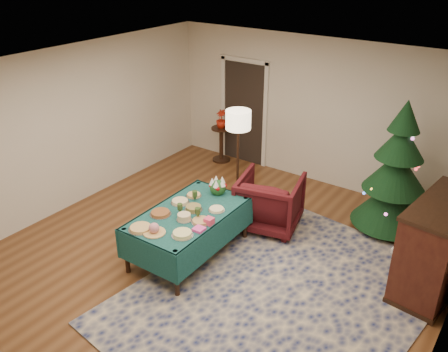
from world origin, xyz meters
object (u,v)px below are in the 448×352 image
Objects in this scene: floor_lamp at (238,126)px; side_table at (221,145)px; gift_box at (209,221)px; buffet_table at (189,221)px; piano at (438,247)px; armchair at (270,199)px; potted_plant at (221,123)px; christmas_tree at (396,174)px.

side_table is (-1.31, 1.35, -1.10)m from floor_lamp.
gift_box is at bearing -68.21° from floor_lamp.
buffet_table is 1.19× the size of piano.
armchair is 0.56× the size of floor_lamp.
piano is (3.33, -0.37, -0.83)m from floor_lamp.
potted_plant is (-2.00, 3.07, 0.08)m from gift_box.
christmas_tree reaches higher than floor_lamp.
piano reaches higher than buffet_table.
potted_plant reaches higher than buffet_table.
gift_box is 2.97m from piano.
christmas_tree reaches higher than side_table.
floor_lamp is (-0.69, 1.72, 0.70)m from gift_box.
floor_lamp is (-0.26, 1.64, 0.89)m from buffet_table.
christmas_tree reaches higher than gift_box.
side_table is (-2.00, 3.07, -0.40)m from gift_box.
floor_lamp is 2.34× the size of side_table.
floor_lamp is at bearing 173.63° from piano.
piano is (4.63, -1.73, 0.26)m from side_table.
piano is (3.06, 1.27, 0.06)m from buffet_table.
gift_box reaches higher than side_table.
armchair is 0.45× the size of christmas_tree.
gift_box is 3.01m from christmas_tree.
buffet_table is 1.89× the size of armchair.
armchair is 2.69m from side_table.
christmas_tree is at bearing 48.50° from buffet_table.
floor_lamp is 2.18m from side_table.
armchair is 1.30m from floor_lamp.
floor_lamp reaches higher than potted_plant.
gift_box is at bearing 71.10° from armchair.
buffet_table is at bearing -62.34° from potted_plant.
armchair is 1.32× the size of side_table.
buffet_table is 2.50× the size of side_table.
buffet_table is 3.23m from christmas_tree.
piano reaches higher than armchair.
side_table is at bearing 170.86° from christmas_tree.
piano is (2.51, -0.07, 0.14)m from armchair.
buffet_table is 4.93× the size of potted_plant.
armchair is at bearing -20.12° from floor_lamp.
side_table is at bearing 159.58° from piano.
gift_box is 3.68m from side_table.
gift_box reaches higher than buffet_table.
potted_plant reaches higher than gift_box.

